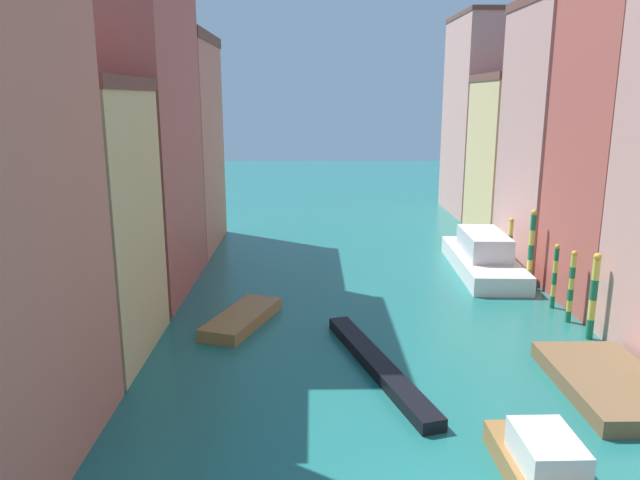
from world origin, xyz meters
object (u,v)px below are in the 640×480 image
(mooring_pole_1, at_px, (571,286))
(mooring_pole_3, at_px, (531,249))
(waterfront_dock, at_px, (610,384))
(mooring_pole_4, at_px, (510,246))
(vaporetto_white, at_px, (483,257))
(mooring_pole_0, at_px, (593,295))
(motorboat_1, at_px, (545,468))
(mooring_pole_2, at_px, (555,276))
(gondola_black, at_px, (377,365))
(motorboat_0, at_px, (242,318))

(mooring_pole_1, distance_m, mooring_pole_3, 5.88)
(waterfront_dock, bearing_deg, mooring_pole_1, 78.65)
(mooring_pole_4, bearing_deg, vaporetto_white, 151.49)
(mooring_pole_0, height_order, vaporetto_white, mooring_pole_0)
(waterfront_dock, xyz_separation_m, mooring_pole_3, (1.49, 13.78, 2.25))
(motorboat_1, bearing_deg, mooring_pole_4, 74.80)
(mooring_pole_2, height_order, gondola_black, mooring_pole_2)
(waterfront_dock, height_order, motorboat_0, waterfront_dock)
(mooring_pole_1, height_order, gondola_black, mooring_pole_1)
(mooring_pole_4, relative_size, vaporetto_white, 0.35)
(waterfront_dock, relative_size, mooring_pole_0, 1.61)
(mooring_pole_2, xyz_separation_m, mooring_pole_4, (-0.43, 6.67, 0.10))
(motorboat_1, bearing_deg, mooring_pole_1, 64.72)
(mooring_pole_3, relative_size, mooring_pole_4, 1.28)
(motorboat_1, bearing_deg, motorboat_0, 127.87)
(mooring_pole_3, distance_m, motorboat_0, 18.67)
(mooring_pole_1, relative_size, mooring_pole_2, 1.05)
(waterfront_dock, xyz_separation_m, motorboat_0, (-16.06, 7.86, -0.03))
(mooring_pole_1, height_order, mooring_pole_3, mooring_pole_3)
(mooring_pole_1, bearing_deg, motorboat_1, -115.28)
(mooring_pole_2, distance_m, mooring_pole_4, 6.68)
(mooring_pole_0, xyz_separation_m, mooring_pole_4, (-0.51, 11.26, -0.25))
(mooring_pole_1, relative_size, gondola_black, 0.37)
(motorboat_0, bearing_deg, mooring_pole_3, 18.67)
(motorboat_1, bearing_deg, mooring_pole_2, 67.79)
(mooring_pole_4, distance_m, motorboat_1, 23.97)
(gondola_black, bearing_deg, mooring_pole_0, 17.53)
(mooring_pole_3, distance_m, motorboat_1, 21.17)
(vaporetto_white, bearing_deg, waterfront_dock, -88.84)
(mooring_pole_0, distance_m, mooring_pole_3, 8.20)
(motorboat_1, bearing_deg, mooring_pole_0, 60.16)
(mooring_pole_0, xyz_separation_m, motorboat_0, (-17.75, 2.26, -1.97))
(mooring_pole_0, relative_size, motorboat_0, 0.70)
(mooring_pole_2, xyz_separation_m, motorboat_0, (-17.67, -2.33, -1.61))
(waterfront_dock, bearing_deg, mooring_pole_0, 73.21)
(mooring_pole_2, distance_m, vaporetto_white, 7.80)
(mooring_pole_3, xyz_separation_m, motorboat_1, (-6.59, -20.02, -1.93))
(vaporetto_white, relative_size, gondola_black, 1.06)
(waterfront_dock, height_order, mooring_pole_4, mooring_pole_4)
(mooring_pole_0, height_order, gondola_black, mooring_pole_0)
(mooring_pole_3, xyz_separation_m, gondola_black, (-10.89, -11.69, -2.34))
(waterfront_dock, bearing_deg, vaporetto_white, 91.16)
(mooring_pole_0, distance_m, mooring_pole_2, 4.61)
(mooring_pole_3, bearing_deg, motorboat_1, -108.21)
(mooring_pole_0, bearing_deg, gondola_black, -162.47)
(mooring_pole_3, xyz_separation_m, motorboat_0, (-17.55, -5.93, -2.28))
(motorboat_0, bearing_deg, gondola_black, -40.86)
(waterfront_dock, xyz_separation_m, mooring_pole_2, (1.61, 10.18, 1.59))
(mooring_pole_3, distance_m, mooring_pole_4, 3.13)
(mooring_pole_1, xyz_separation_m, motorboat_1, (-6.69, -14.17, -1.37))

